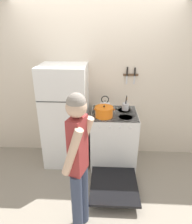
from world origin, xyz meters
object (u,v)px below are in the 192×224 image
Objects in this scene: stove_range at (113,140)px; person at (79,160)px; dutch_oven_pot at (104,112)px; utensil_jar at (125,107)px; refrigerator at (66,117)px; tea_kettle at (105,105)px.

stove_range is 1.34m from person.
utensil_jar is at bearing 38.48° from dutch_oven_pot.
utensil_jar reaches higher than stove_range.
dutch_oven_pot is (0.61, -0.16, 0.17)m from refrigerator.
person reaches higher than tea_kettle.
dutch_oven_pot reaches higher than stove_range.
person is at bearing -73.32° from refrigerator.
stove_range is 5.81× the size of tea_kettle.
dutch_oven_pot is 1.32× the size of tea_kettle.
stove_range is at bearing 30.34° from dutch_oven_pot.
utensil_jar is (0.95, 0.11, 0.15)m from refrigerator.
tea_kettle is 0.97× the size of utensil_jar.
stove_range is at bearing -48.93° from tea_kettle.
dutch_oven_pot is at bearing -14.77° from refrigerator.
utensil_jar is (0.33, 0.01, -0.01)m from tea_kettle.
refrigerator is at bearing 34.63° from person.
tea_kettle is (0.01, 0.26, -0.00)m from dutch_oven_pot.
tea_kettle is at bearing 9.26° from refrigerator.
refrigerator is 0.66m from dutch_oven_pot.
person is (0.38, -1.26, 0.11)m from refrigerator.
utensil_jar is 1.48m from person.
person is (-0.58, -1.37, -0.04)m from utensil_jar.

